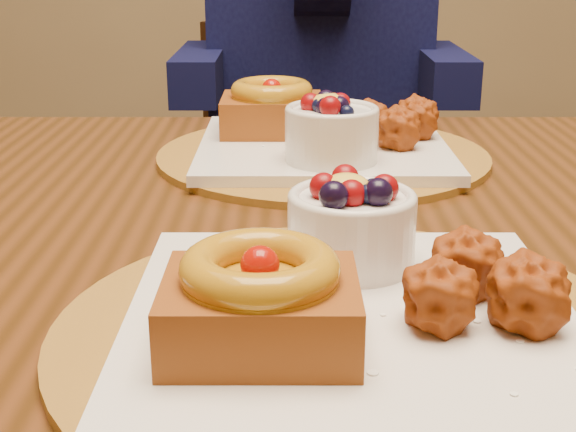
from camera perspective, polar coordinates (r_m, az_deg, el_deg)
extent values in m
cube|color=#361E09|center=(0.72, 3.16, -1.96)|extent=(1.60, 0.90, 0.04)
cylinder|color=brown|center=(0.51, 4.47, -8.28)|extent=(0.38, 0.38, 0.01)
cube|color=white|center=(0.51, 4.50, -7.28)|extent=(0.28, 0.28, 0.01)
cube|color=#521E07|center=(0.46, -1.97, -6.88)|extent=(0.11, 0.09, 0.04)
torus|color=#A16509|center=(0.45, -2.01, -3.74)|extent=(0.09, 0.09, 0.02)
sphere|color=#9B0C02|center=(0.44, -2.01, -3.51)|extent=(0.02, 0.02, 0.02)
sphere|color=#983A0B|center=(0.53, 12.49, -3.44)|extent=(0.04, 0.04, 0.04)
sphere|color=#983A0B|center=(0.48, 10.62, -5.65)|extent=(0.04, 0.04, 0.04)
sphere|color=#983A0B|center=(0.50, 16.58, -5.51)|extent=(0.04, 0.04, 0.04)
cylinder|color=white|center=(0.57, 4.53, -1.07)|extent=(0.09, 0.09, 0.05)
torus|color=white|center=(0.56, 4.60, 1.35)|extent=(0.09, 0.09, 0.01)
ellipsoid|color=yellow|center=(0.56, 4.21, 2.13)|extent=(0.03, 0.03, 0.02)
cylinder|color=brown|center=(0.93, 2.48, 4.32)|extent=(0.38, 0.38, 0.01)
cube|color=white|center=(0.92, 2.49, 4.92)|extent=(0.28, 0.28, 0.01)
cube|color=#521E07|center=(0.96, -1.16, 7.22)|extent=(0.12, 0.10, 0.04)
torus|color=#A16509|center=(0.96, -1.17, 8.92)|extent=(0.10, 0.10, 0.02)
sphere|color=#9B0C02|center=(0.96, -1.17, 9.04)|extent=(0.02, 0.02, 0.02)
sphere|color=#983A0B|center=(0.90, 7.79, 6.15)|extent=(0.05, 0.05, 0.05)
sphere|color=#983A0B|center=(0.95, 5.68, 6.87)|extent=(0.05, 0.05, 0.05)
sphere|color=#983A0B|center=(0.95, 9.07, 6.82)|extent=(0.05, 0.05, 0.05)
cylinder|color=white|center=(0.84, 3.12, 5.75)|extent=(0.10, 0.10, 0.05)
torus|color=white|center=(0.83, 3.15, 7.56)|extent=(0.10, 0.10, 0.01)
ellipsoid|color=yellow|center=(0.83, 2.89, 8.10)|extent=(0.03, 0.03, 0.02)
cube|color=black|center=(1.74, -1.35, -0.73)|extent=(0.47, 0.47, 0.04)
cylinder|color=black|center=(1.73, -8.27, -8.85)|extent=(0.03, 0.03, 0.39)
cylinder|color=black|center=(1.64, 3.14, -10.15)|extent=(0.03, 0.03, 0.39)
cylinder|color=black|center=(2.02, -4.87, -4.45)|extent=(0.03, 0.03, 0.39)
cylinder|color=black|center=(1.95, 4.83, -5.33)|extent=(0.03, 0.03, 0.39)
cube|color=black|center=(1.85, -0.06, 7.16)|extent=(0.39, 0.11, 0.41)
cube|color=black|center=(1.58, 2.21, 11.54)|extent=(0.41, 0.22, 0.59)
cube|color=black|center=(1.47, -6.22, 10.11)|extent=(0.08, 0.30, 0.08)
cube|color=black|center=(1.49, 10.86, 9.99)|extent=(0.08, 0.30, 0.08)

